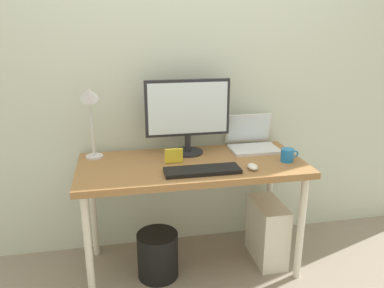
{
  "coord_description": "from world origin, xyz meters",
  "views": [
    {
      "loc": [
        -0.43,
        -2.16,
        1.56
      ],
      "look_at": [
        0.0,
        0.0,
        0.86
      ],
      "focal_mm": 35.51,
      "sensor_mm": 36.0,
      "label": 1
    }
  ],
  "objects_px": {
    "mouse": "(252,167)",
    "photo_frame": "(174,156)",
    "monitor": "(188,112)",
    "wastebasket": "(158,255)",
    "computer_tower": "(267,231)",
    "desk_lamp": "(90,106)",
    "laptop": "(252,140)",
    "coffee_mug": "(288,155)",
    "keyboard": "(202,170)",
    "desk": "(192,173)"
  },
  "relations": [
    {
      "from": "desk",
      "to": "monitor",
      "type": "relative_size",
      "value": 2.54
    },
    {
      "from": "keyboard",
      "to": "wastebasket",
      "type": "distance_m",
      "value": 0.66
    },
    {
      "from": "computer_tower",
      "to": "laptop",
      "type": "bearing_deg",
      "value": 105.18
    },
    {
      "from": "keyboard",
      "to": "wastebasket",
      "type": "relative_size",
      "value": 1.47
    },
    {
      "from": "photo_frame",
      "to": "desk",
      "type": "bearing_deg",
      "value": -6.09
    },
    {
      "from": "desk",
      "to": "monitor",
      "type": "bearing_deg",
      "value": 87.61
    },
    {
      "from": "desk",
      "to": "mouse",
      "type": "distance_m",
      "value": 0.38
    },
    {
      "from": "mouse",
      "to": "laptop",
      "type": "bearing_deg",
      "value": 71.17
    },
    {
      "from": "laptop",
      "to": "coffee_mug",
      "type": "distance_m",
      "value": 0.32
    },
    {
      "from": "laptop",
      "to": "monitor",
      "type": "bearing_deg",
      "value": -177.79
    },
    {
      "from": "mouse",
      "to": "photo_frame",
      "type": "relative_size",
      "value": 0.82
    },
    {
      "from": "computer_tower",
      "to": "coffee_mug",
      "type": "bearing_deg",
      "value": -44.98
    },
    {
      "from": "photo_frame",
      "to": "computer_tower",
      "type": "relative_size",
      "value": 0.26
    },
    {
      "from": "desk_lamp",
      "to": "computer_tower",
      "type": "height_order",
      "value": "desk_lamp"
    },
    {
      "from": "monitor",
      "to": "computer_tower",
      "type": "distance_m",
      "value": 0.97
    },
    {
      "from": "computer_tower",
      "to": "keyboard",
      "type": "bearing_deg",
      "value": -163.09
    },
    {
      "from": "computer_tower",
      "to": "wastebasket",
      "type": "bearing_deg",
      "value": -176.77
    },
    {
      "from": "keyboard",
      "to": "wastebasket",
      "type": "height_order",
      "value": "keyboard"
    },
    {
      "from": "desk_lamp",
      "to": "keyboard",
      "type": "bearing_deg",
      "value": -29.58
    },
    {
      "from": "monitor",
      "to": "wastebasket",
      "type": "height_order",
      "value": "monitor"
    },
    {
      "from": "keyboard",
      "to": "photo_frame",
      "type": "relative_size",
      "value": 4.0
    },
    {
      "from": "monitor",
      "to": "laptop",
      "type": "bearing_deg",
      "value": 2.21
    },
    {
      "from": "laptop",
      "to": "desk_lamp",
      "type": "distance_m",
      "value": 1.09
    },
    {
      "from": "desk_lamp",
      "to": "computer_tower",
      "type": "bearing_deg",
      "value": -10.42
    },
    {
      "from": "desk",
      "to": "wastebasket",
      "type": "distance_m",
      "value": 0.57
    },
    {
      "from": "mouse",
      "to": "coffee_mug",
      "type": "bearing_deg",
      "value": 19.22
    },
    {
      "from": "wastebasket",
      "to": "mouse",
      "type": "bearing_deg",
      "value": -11.88
    },
    {
      "from": "monitor",
      "to": "wastebasket",
      "type": "bearing_deg",
      "value": -134.66
    },
    {
      "from": "monitor",
      "to": "desk_lamp",
      "type": "height_order",
      "value": "monitor"
    },
    {
      "from": "computer_tower",
      "to": "photo_frame",
      "type": "bearing_deg",
      "value": 176.77
    },
    {
      "from": "mouse",
      "to": "computer_tower",
      "type": "distance_m",
      "value": 0.6
    },
    {
      "from": "laptop",
      "to": "wastebasket",
      "type": "bearing_deg",
      "value": -159.16
    },
    {
      "from": "computer_tower",
      "to": "desk_lamp",
      "type": "bearing_deg",
      "value": 169.58
    },
    {
      "from": "monitor",
      "to": "mouse",
      "type": "bearing_deg",
      "value": -48.83
    },
    {
      "from": "laptop",
      "to": "mouse",
      "type": "xyz_separation_m",
      "value": [
        -0.13,
        -0.38,
        -0.04
      ]
    },
    {
      "from": "mouse",
      "to": "wastebasket",
      "type": "xyz_separation_m",
      "value": [
        -0.56,
        0.12,
        -0.6
      ]
    },
    {
      "from": "laptop",
      "to": "keyboard",
      "type": "relative_size",
      "value": 0.73
    },
    {
      "from": "keyboard",
      "to": "desk",
      "type": "bearing_deg",
      "value": 98.74
    },
    {
      "from": "coffee_mug",
      "to": "computer_tower",
      "type": "bearing_deg",
      "value": 135.02
    },
    {
      "from": "wastebasket",
      "to": "monitor",
      "type": "bearing_deg",
      "value": 45.34
    },
    {
      "from": "desk",
      "to": "monitor",
      "type": "height_order",
      "value": "monitor"
    },
    {
      "from": "monitor",
      "to": "computer_tower",
      "type": "height_order",
      "value": "monitor"
    },
    {
      "from": "monitor",
      "to": "wastebasket",
      "type": "relative_size",
      "value": 1.83
    },
    {
      "from": "wastebasket",
      "to": "desk",
      "type": "bearing_deg",
      "value": 15.65
    },
    {
      "from": "mouse",
      "to": "photo_frame",
      "type": "distance_m",
      "value": 0.48
    },
    {
      "from": "keyboard",
      "to": "computer_tower",
      "type": "relative_size",
      "value": 1.05
    },
    {
      "from": "coffee_mug",
      "to": "keyboard",
      "type": "bearing_deg",
      "value": -171.98
    },
    {
      "from": "desk",
      "to": "laptop",
      "type": "xyz_separation_m",
      "value": [
        0.46,
        0.2,
        0.13
      ]
    },
    {
      "from": "desk_lamp",
      "to": "wastebasket",
      "type": "height_order",
      "value": "desk_lamp"
    },
    {
      "from": "computer_tower",
      "to": "mouse",
      "type": "bearing_deg",
      "value": -139.79
    }
  ]
}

